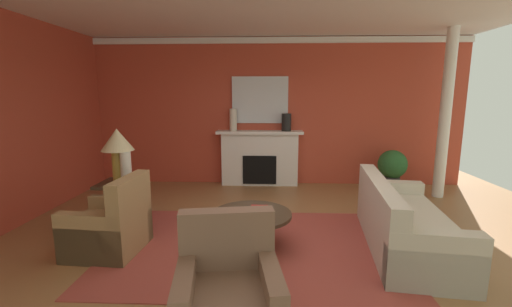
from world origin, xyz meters
TOP-DOWN VIEW (x-y plane):
  - ground_plane at (0.00, 0.00)m, footprint 9.61×9.61m
  - wall_fireplace at (0.00, 3.09)m, footprint 7.99×0.12m
  - crown_moulding at (0.00, 3.01)m, footprint 7.99×0.08m
  - area_rug at (-0.25, -0.09)m, footprint 3.55×2.45m
  - fireplace at (-0.24, 2.88)m, footprint 1.80×0.35m
  - mantel_mirror at (-0.24, 3.00)m, footprint 1.17×0.04m
  - sofa at (1.63, -0.04)m, footprint 1.15×2.20m
  - armchair_near_window at (-1.97, -0.28)m, footprint 0.86×0.86m
  - armchair_facing_fireplace at (-0.35, -1.66)m, footprint 0.91×0.91m
  - coffee_table at (-0.25, -0.09)m, footprint 1.00×1.00m
  - side_table at (-2.12, 0.38)m, footprint 0.56×0.56m
  - table_lamp at (-2.12, 0.38)m, footprint 0.44×0.44m
  - vase_on_side_table at (-1.97, 0.26)m, footprint 0.14×0.14m
  - vase_mantel_left at (-0.79, 2.83)m, footprint 0.15×0.15m
  - vase_mantel_right at (0.31, 2.83)m, footprint 0.20×0.20m
  - book_red_cover at (-0.16, 0.00)m, footprint 0.23×0.20m
  - potted_plant at (2.39, 2.49)m, footprint 0.56×0.56m
  - column_white at (3.16, 2.18)m, footprint 0.20×0.20m

SIDE VIEW (x-z plane):
  - ground_plane at x=0.00m, z-range 0.00..0.00m
  - area_rug at x=-0.25m, z-range 0.00..0.01m
  - sofa at x=1.63m, z-range -0.13..0.72m
  - armchair_near_window at x=-1.97m, z-range -0.17..0.78m
  - armchair_facing_fireplace at x=-0.35m, z-range -0.17..0.78m
  - coffee_table at x=-0.25m, z-range 0.11..0.56m
  - side_table at x=-2.12m, z-range 0.05..0.75m
  - book_red_cover at x=-0.16m, z-range 0.45..0.50m
  - potted_plant at x=2.39m, z-range 0.08..0.91m
  - fireplace at x=-0.24m, z-range -0.03..1.13m
  - vase_on_side_table at x=-1.97m, z-range 0.70..1.15m
  - table_lamp at x=-2.12m, z-range 0.85..1.60m
  - vase_mantel_right at x=0.31m, z-range 1.16..1.52m
  - vase_mantel_left at x=-0.79m, z-range 1.16..1.62m
  - wall_fireplace at x=0.00m, z-range 0.00..3.07m
  - column_white at x=3.16m, z-range 0.00..3.07m
  - mantel_mirror at x=-0.24m, z-range 1.31..2.28m
  - crown_moulding at x=0.00m, z-range 2.93..3.05m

